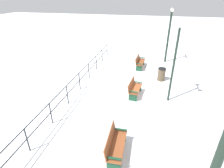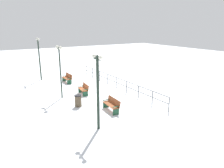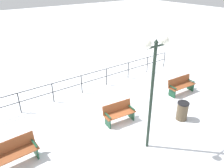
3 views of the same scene
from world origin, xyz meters
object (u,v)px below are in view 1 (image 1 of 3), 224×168
(bench_nearest, at_px, (115,144))
(lamppost_far, at_px, (169,30))
(lamppost_middle, at_px, (177,45))
(trash_bin, at_px, (161,74))
(bench_third, at_px, (140,62))
(bench_second, at_px, (134,88))

(bench_nearest, relative_size, lamppost_far, 0.38)
(lamppost_middle, height_order, trash_bin, lamppost_middle)
(lamppost_middle, distance_m, trash_bin, 3.70)
(bench_nearest, bearing_deg, lamppost_middle, 62.73)
(lamppost_far, bearing_deg, bench_nearest, -100.92)
(bench_nearest, distance_m, trash_bin, 7.08)
(bench_third, bearing_deg, lamppost_far, 45.72)
(lamppost_middle, relative_size, trash_bin, 4.86)
(bench_second, distance_m, trash_bin, 2.88)
(bench_nearest, xyz_separation_m, trash_bin, (1.70, 6.88, -0.05))
(bench_nearest, bearing_deg, trash_bin, 74.34)
(lamppost_far, distance_m, trash_bin, 4.48)
(bench_nearest, xyz_separation_m, lamppost_middle, (2.07, 4.35, 2.63))
(bench_second, bearing_deg, lamppost_middle, 2.69)
(bench_nearest, relative_size, lamppost_middle, 0.38)
(lamppost_middle, bearing_deg, bench_second, 176.83)
(bench_second, bearing_deg, bench_third, 97.37)
(bench_second, height_order, lamppost_middle, lamppost_middle)
(bench_second, bearing_deg, lamppost_far, 78.90)
(bench_nearest, relative_size, trash_bin, 1.85)
(bench_third, xyz_separation_m, trash_bin, (1.66, -2.02, -0.04))
(bench_third, distance_m, lamppost_far, 3.52)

